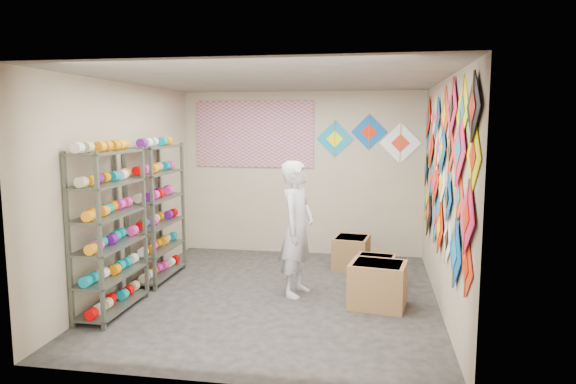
% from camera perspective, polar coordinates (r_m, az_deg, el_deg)
% --- Properties ---
extents(ground, '(4.50, 4.50, 0.00)m').
position_cam_1_polar(ground, '(6.67, -1.30, -11.47)').
color(ground, black).
extents(room_walls, '(4.50, 4.50, 4.50)m').
position_cam_1_polar(room_walls, '(6.32, -1.35, 2.76)').
color(room_walls, tan).
rests_on(room_walls, ground).
extents(shelf_rack_front, '(0.40, 1.10, 1.90)m').
position_cam_1_polar(shelf_rack_front, '(6.23, -19.21, -4.20)').
color(shelf_rack_front, '#4C5147').
rests_on(shelf_rack_front, ground).
extents(shelf_rack_back, '(0.40, 1.10, 1.90)m').
position_cam_1_polar(shelf_rack_back, '(7.38, -14.37, -2.22)').
color(shelf_rack_back, '#4C5147').
rests_on(shelf_rack_back, ground).
extents(string_spools, '(0.12, 2.36, 0.12)m').
position_cam_1_polar(string_spools, '(6.78, -16.62, -2.34)').
color(string_spools, '#FF32A1').
rests_on(string_spools, ground).
extents(kite_wall_display, '(0.06, 4.32, 2.08)m').
position_cam_1_polar(kite_wall_display, '(6.29, 16.73, 2.57)').
color(kite_wall_display, red).
rests_on(kite_wall_display, room_walls).
extents(back_wall_kites, '(1.69, 0.02, 0.80)m').
position_cam_1_polar(back_wall_kites, '(8.43, 9.06, 5.89)').
color(back_wall_kites, '#1082AB').
rests_on(back_wall_kites, room_walls).
extents(poster, '(2.00, 0.01, 1.10)m').
position_cam_1_polar(poster, '(8.65, -3.78, 6.42)').
color(poster, '#5E4CA5').
rests_on(poster, room_walls).
extents(shopkeeper, '(0.81, 0.69, 1.72)m').
position_cam_1_polar(shopkeeper, '(6.51, 1.03, -4.09)').
color(shopkeeper, silver).
rests_on(shopkeeper, ground).
extents(carton_a, '(0.72, 0.63, 0.54)m').
position_cam_1_polar(carton_a, '(6.32, 9.93, -10.11)').
color(carton_a, '#986842').
rests_on(carton_a, ground).
extents(carton_b, '(0.57, 0.49, 0.41)m').
position_cam_1_polar(carton_b, '(7.08, 9.66, -8.67)').
color(carton_b, '#986842').
rests_on(carton_b, ground).
extents(carton_c, '(0.57, 0.62, 0.48)m').
position_cam_1_polar(carton_c, '(7.87, 7.04, -6.69)').
color(carton_c, '#986842').
rests_on(carton_c, ground).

